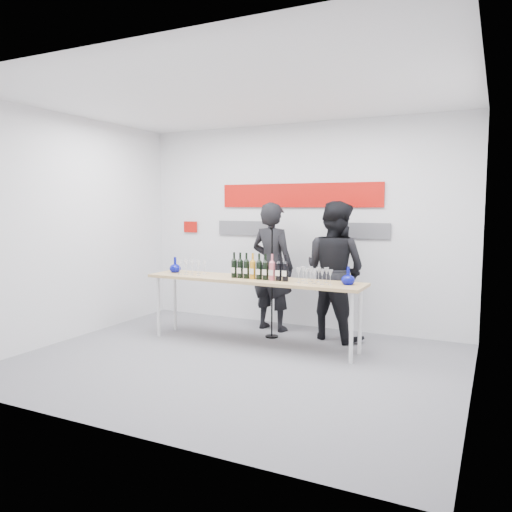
{
  "coord_description": "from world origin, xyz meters",
  "views": [
    {
      "loc": [
        2.67,
        -4.94,
        1.8
      ],
      "look_at": [
        -0.14,
        0.83,
        1.15
      ],
      "focal_mm": 35.0,
      "sensor_mm": 36.0,
      "label": 1
    }
  ],
  "objects_px": {
    "presenter_left": "(272,267)",
    "mic_stand": "(272,304)",
    "tasting_table": "(253,283)",
    "presenter_right": "(335,270)"
  },
  "relations": [
    {
      "from": "tasting_table",
      "to": "mic_stand",
      "type": "relative_size",
      "value": 1.9
    },
    {
      "from": "presenter_left",
      "to": "mic_stand",
      "type": "xyz_separation_m",
      "value": [
        0.17,
        -0.39,
        -0.46
      ]
    },
    {
      "from": "mic_stand",
      "to": "tasting_table",
      "type": "bearing_deg",
      "value": -90.54
    },
    {
      "from": "tasting_table",
      "to": "presenter_left",
      "type": "height_order",
      "value": "presenter_left"
    },
    {
      "from": "tasting_table",
      "to": "mic_stand",
      "type": "xyz_separation_m",
      "value": [
        0.07,
        0.45,
        -0.34
      ]
    },
    {
      "from": "tasting_table",
      "to": "presenter_right",
      "type": "height_order",
      "value": "presenter_right"
    },
    {
      "from": "presenter_left",
      "to": "presenter_right",
      "type": "relative_size",
      "value": 0.99
    },
    {
      "from": "tasting_table",
      "to": "mic_stand",
      "type": "distance_m",
      "value": 0.57
    },
    {
      "from": "tasting_table",
      "to": "presenter_right",
      "type": "xyz_separation_m",
      "value": [
        0.85,
        0.77,
        0.13
      ]
    },
    {
      "from": "presenter_right",
      "to": "mic_stand",
      "type": "bearing_deg",
      "value": 40.69
    }
  ]
}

